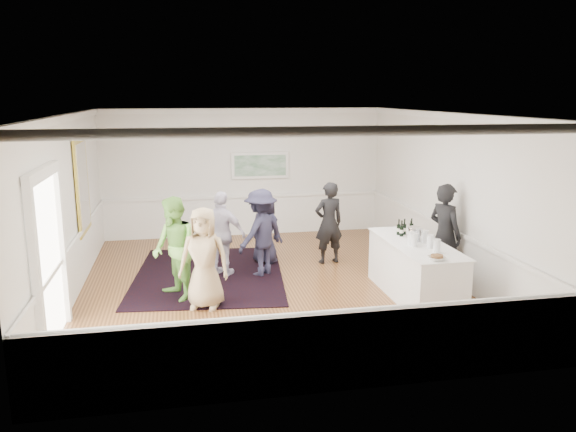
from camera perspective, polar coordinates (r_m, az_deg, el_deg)
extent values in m
plane|color=brown|center=(10.70, -1.85, -7.00)|extent=(8.00, 8.00, 0.00)
cube|color=white|center=(10.11, -1.97, 10.39)|extent=(7.00, 8.00, 0.02)
cube|color=white|center=(10.34, -21.44, 0.65)|extent=(0.02, 8.00, 3.20)
cube|color=white|center=(11.36, 15.81, 2.02)|extent=(0.02, 8.00, 3.20)
cube|color=white|center=(14.20, -4.48, 4.42)|extent=(7.00, 0.02, 3.20)
cube|color=white|center=(6.48, 3.74, -5.10)|extent=(7.00, 0.02, 3.20)
cube|color=gold|center=(11.56, -20.18, 2.90)|extent=(0.04, 1.25, 1.85)
cube|color=white|center=(11.55, -20.06, 2.91)|extent=(0.01, 1.05, 1.65)
cube|color=white|center=(7.84, -24.17, -6.14)|extent=(0.10, 0.14, 2.40)
cube|color=white|center=(9.38, -21.97, -3.03)|extent=(0.10, 0.14, 2.40)
cube|color=white|center=(8.35, -23.70, 4.01)|extent=(0.10, 1.78, 0.16)
cube|color=white|center=(8.61, -23.20, -4.45)|extent=(0.02, 1.50, 2.40)
cube|color=white|center=(14.17, -2.85, 5.16)|extent=(1.44, 0.05, 0.66)
cube|color=#27693B|center=(14.14, -2.83, 5.15)|extent=(1.30, 0.01, 0.52)
cube|color=black|center=(11.37, -8.01, -5.89)|extent=(3.27, 4.06, 0.02)
cube|color=white|center=(10.19, 12.76, -5.41)|extent=(0.87, 2.40, 0.98)
cube|color=white|center=(10.05, 12.89, -2.71)|extent=(0.93, 2.46, 0.02)
imported|color=black|center=(10.83, 15.63, -1.87)|extent=(0.70, 0.83, 1.94)
imported|color=tan|center=(9.46, -8.53, -4.26)|extent=(0.97, 0.78, 1.72)
imported|color=#6CAE45|center=(9.92, -11.45, -3.31)|extent=(1.00, 1.09, 1.82)
imported|color=silver|center=(11.08, -6.69, -1.83)|extent=(1.06, 0.88, 1.69)
imported|color=#212036|center=(11.06, -2.77, -1.68)|extent=(1.27, 1.20, 1.73)
imported|color=black|center=(11.88, 4.16, -0.70)|extent=(0.70, 0.53, 1.74)
imported|color=#212036|center=(11.88, -2.28, -1.34)|extent=(0.85, 0.83, 1.47)
cylinder|color=#77BC43|center=(9.77, 12.71, -2.35)|extent=(0.12, 0.12, 0.24)
cylinder|color=#C63A49|center=(9.73, 14.27, -2.48)|extent=(0.12, 0.12, 0.24)
cylinder|color=#7DAE3E|center=(9.87, 12.41, -2.18)|extent=(0.12, 0.12, 0.24)
cylinder|color=beige|center=(9.48, 14.88, -2.91)|extent=(0.12, 0.12, 0.24)
cylinder|color=silver|center=(10.03, 13.74, -2.01)|extent=(0.12, 0.12, 0.24)
cylinder|color=silver|center=(10.14, 12.70, -1.84)|extent=(0.26, 0.26, 0.25)
imported|color=white|center=(9.09, 14.89, -4.12)|extent=(0.28, 0.28, 0.07)
cylinder|color=brown|center=(9.09, 14.90, -3.99)|extent=(0.19, 0.19, 0.04)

